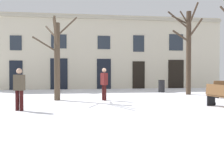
{
  "coord_description": "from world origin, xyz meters",
  "views": [
    {
      "loc": [
        -1.64,
        -10.87,
        1.53
      ],
      "look_at": [
        0.0,
        1.63,
        1.3
      ],
      "focal_mm": 37.44,
      "sensor_mm": 36.0,
      "label": 1
    }
  ],
  "objects_px": {
    "streetlamp": "(56,62)",
    "person_crossing_plaza": "(104,83)",
    "tree_foreground": "(188,48)",
    "tree_near_facade": "(57,57)",
    "person_near_bench": "(19,87)",
    "litter_bin": "(162,86)"
  },
  "relations": [
    {
      "from": "tree_foreground",
      "to": "person_near_bench",
      "type": "xyz_separation_m",
      "value": [
        -8.97,
        -4.74,
        -2.02
      ]
    },
    {
      "from": "tree_near_facade",
      "to": "person_near_bench",
      "type": "distance_m",
      "value": 3.39
    },
    {
      "from": "person_crossing_plaza",
      "to": "person_near_bench",
      "type": "distance_m",
      "value": 4.31
    },
    {
      "from": "litter_bin",
      "to": "person_near_bench",
      "type": "height_order",
      "value": "person_near_bench"
    },
    {
      "from": "person_near_bench",
      "to": "person_crossing_plaza",
      "type": "bearing_deg",
      "value": 58.15
    },
    {
      "from": "streetlamp",
      "to": "tree_near_facade",
      "type": "bearing_deg",
      "value": -83.43
    },
    {
      "from": "litter_bin",
      "to": "person_crossing_plaza",
      "type": "relative_size",
      "value": 0.52
    },
    {
      "from": "tree_foreground",
      "to": "tree_near_facade",
      "type": "bearing_deg",
      "value": -167.1
    },
    {
      "from": "litter_bin",
      "to": "tree_foreground",
      "type": "bearing_deg",
      "value": -55.67
    },
    {
      "from": "streetlamp",
      "to": "person_crossing_plaza",
      "type": "xyz_separation_m",
      "value": [
        2.94,
        -5.25,
        -1.24
      ]
    },
    {
      "from": "litter_bin",
      "to": "tree_near_facade",
      "type": "bearing_deg",
      "value": -152.76
    },
    {
      "from": "streetlamp",
      "to": "person_crossing_plaza",
      "type": "height_order",
      "value": "streetlamp"
    },
    {
      "from": "person_crossing_plaza",
      "to": "person_near_bench",
      "type": "relative_size",
      "value": 1.02
    },
    {
      "from": "person_crossing_plaza",
      "to": "person_near_bench",
      "type": "bearing_deg",
      "value": -77.03
    },
    {
      "from": "streetlamp",
      "to": "person_near_bench",
      "type": "relative_size",
      "value": 2.18
    },
    {
      "from": "person_near_bench",
      "to": "streetlamp",
      "type": "bearing_deg",
      "value": 107.75
    },
    {
      "from": "litter_bin",
      "to": "person_near_bench",
      "type": "bearing_deg",
      "value": -140.71
    },
    {
      "from": "litter_bin",
      "to": "person_near_bench",
      "type": "xyz_separation_m",
      "value": [
        -7.83,
        -6.41,
        0.45
      ]
    },
    {
      "from": "streetlamp",
      "to": "litter_bin",
      "type": "height_order",
      "value": "streetlamp"
    },
    {
      "from": "streetlamp",
      "to": "person_near_bench",
      "type": "distance_m",
      "value": 7.94
    },
    {
      "from": "tree_foreground",
      "to": "litter_bin",
      "type": "distance_m",
      "value": 3.19
    },
    {
      "from": "person_crossing_plaza",
      "to": "tree_near_facade",
      "type": "bearing_deg",
      "value": -122.29
    }
  ]
}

